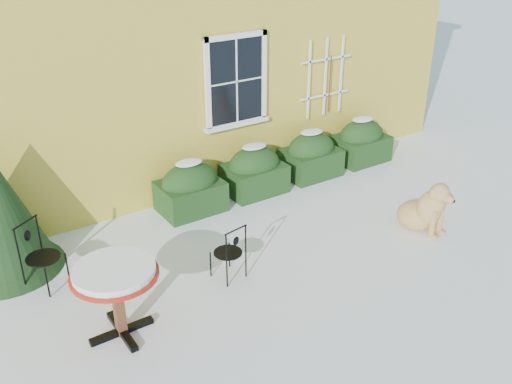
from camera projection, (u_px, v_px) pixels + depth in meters
ground at (295, 275)px, 8.05m from camera, size 80.00×80.00×0.00m
hedge_row at (283, 163)px, 10.59m from camera, size 4.95×0.80×0.91m
bistro_table at (115, 279)px, 6.59m from camera, size 1.03×1.03×0.96m
patio_chair_near at (230, 252)px, 7.82m from camera, size 0.43×0.43×0.84m
patio_chair_far at (40, 255)px, 7.64m from camera, size 0.59×0.59×0.96m
dog at (425, 210)px, 9.01m from camera, size 0.67×1.03×0.92m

